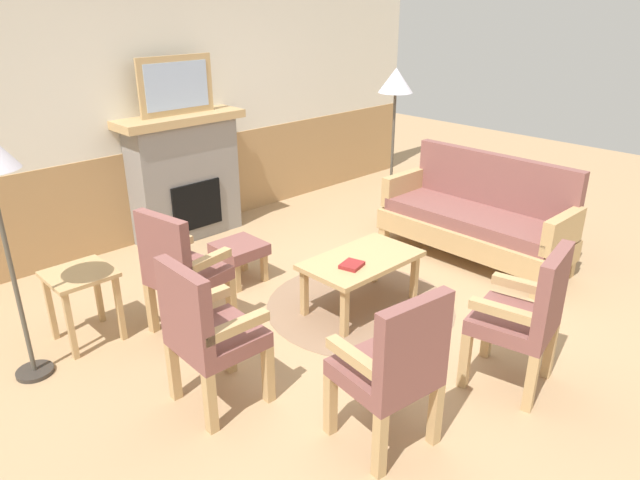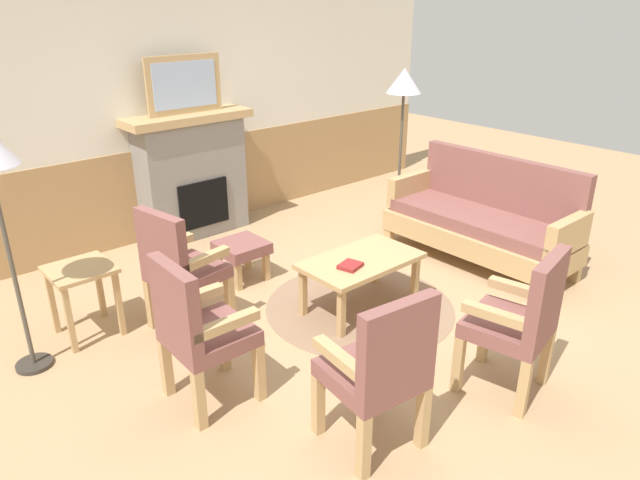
# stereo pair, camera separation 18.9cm
# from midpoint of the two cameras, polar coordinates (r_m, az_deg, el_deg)

# --- Properties ---
(ground_plane) EXTENTS (14.00, 14.00, 0.00)m
(ground_plane) POSITION_cam_midpoint_polar(r_m,az_deg,el_deg) (4.67, 4.04, -7.49)
(ground_plane) COLOR tan
(wall_back) EXTENTS (7.20, 0.14, 2.70)m
(wall_back) POSITION_cam_midpoint_polar(r_m,az_deg,el_deg) (6.22, -13.27, 12.61)
(wall_back) COLOR silver
(wall_back) RESTS_ON ground_plane
(fireplace) EXTENTS (1.30, 0.44, 1.28)m
(fireplace) POSITION_cam_midpoint_polar(r_m,az_deg,el_deg) (6.15, -11.58, 6.33)
(fireplace) COLOR gray
(fireplace) RESTS_ON ground_plane
(framed_picture) EXTENTS (0.80, 0.04, 0.56)m
(framed_picture) POSITION_cam_midpoint_polar(r_m,az_deg,el_deg) (5.96, -12.29, 14.71)
(framed_picture) COLOR tan
(framed_picture) RESTS_ON fireplace
(couch) EXTENTS (0.70, 1.80, 0.98)m
(couch) POSITION_cam_midpoint_polar(r_m,az_deg,el_deg) (5.70, 16.62, 1.78)
(couch) COLOR tan
(couch) RESTS_ON ground_plane
(coffee_table) EXTENTS (0.96, 0.56, 0.44)m
(coffee_table) POSITION_cam_midpoint_polar(r_m,az_deg,el_deg) (4.63, 5.22, -2.44)
(coffee_table) COLOR tan
(coffee_table) RESTS_ON ground_plane
(round_rug) EXTENTS (1.54, 1.54, 0.01)m
(round_rug) POSITION_cam_midpoint_polar(r_m,az_deg,el_deg) (4.81, 5.06, -6.56)
(round_rug) COLOR #896B51
(round_rug) RESTS_ON ground_plane
(book_on_table) EXTENTS (0.20, 0.19, 0.03)m
(book_on_table) POSITION_cam_midpoint_polar(r_m,az_deg,el_deg) (4.45, 4.22, -2.54)
(book_on_table) COLOR maroon
(book_on_table) RESTS_ON coffee_table
(footstool) EXTENTS (0.40, 0.40, 0.36)m
(footstool) POSITION_cam_midpoint_polar(r_m,az_deg,el_deg) (5.16, -6.65, -0.98)
(footstool) COLOR tan
(footstool) RESTS_ON ground_plane
(armchair_near_fireplace) EXTENTS (0.49, 0.49, 0.98)m
(armchair_near_fireplace) POSITION_cam_midpoint_polar(r_m,az_deg,el_deg) (3.55, -10.43, -8.40)
(armchair_near_fireplace) COLOR tan
(armchair_near_fireplace) RESTS_ON ground_plane
(armchair_by_window_left) EXTENTS (0.55, 0.55, 0.98)m
(armchair_by_window_left) POSITION_cam_midpoint_polar(r_m,az_deg,el_deg) (4.35, -12.51, -2.43)
(armchair_by_window_left) COLOR tan
(armchair_by_window_left) RESTS_ON ground_plane
(armchair_front_left) EXTENTS (0.56, 0.56, 0.98)m
(armchair_front_left) POSITION_cam_midpoint_polar(r_m,az_deg,el_deg) (3.82, 20.50, -7.19)
(armchair_front_left) COLOR tan
(armchair_front_left) RESTS_ON ground_plane
(armchair_front_center) EXTENTS (0.54, 0.54, 0.98)m
(armchair_front_center) POSITION_cam_midpoint_polar(r_m,az_deg,el_deg) (3.19, 7.70, -12.23)
(armchair_front_center) COLOR tan
(armchair_front_center) RESTS_ON ground_plane
(side_table) EXTENTS (0.44, 0.44, 0.55)m
(side_table) POSITION_cam_midpoint_polar(r_m,az_deg,el_deg) (4.54, -21.30, -3.86)
(side_table) COLOR tan
(side_table) RESTS_ON ground_plane
(floor_lamp_by_couch) EXTENTS (0.36, 0.36, 1.68)m
(floor_lamp_by_couch) POSITION_cam_midpoint_polar(r_m,az_deg,el_deg) (6.24, 9.13, 14.27)
(floor_lamp_by_couch) COLOR #332D28
(floor_lamp_by_couch) RESTS_ON ground_plane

